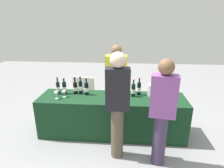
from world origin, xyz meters
The scene contains 18 objects.
ground_plane centered at (0.00, 0.00, 0.00)m, with size 12.00×12.00×0.00m, color gray.
tasting_table centered at (0.00, 0.00, 0.36)m, with size 2.62×0.68×0.73m, color #14381E.
wine_bottle_0 centered at (-1.00, 0.08, 0.84)m, with size 0.07×0.07×0.32m.
wine_bottle_1 centered at (-0.90, 0.11, 0.84)m, with size 0.07×0.07×0.31m.
wine_bottle_2 centered at (-0.70, 0.13, 0.84)m, with size 0.08×0.08×0.31m.
wine_bottle_3 centered at (-0.60, 0.13, 0.85)m, with size 0.07×0.07×0.33m.
wine_bottle_4 centered at (-0.47, 0.09, 0.84)m, with size 0.08×0.08×0.31m.
wine_bottle_5 centered at (-0.03, 0.08, 0.85)m, with size 0.08×0.08×0.32m.
wine_bottle_6 centered at (0.38, 0.07, 0.84)m, with size 0.07×0.07×0.32m.
wine_bottle_7 centered at (0.48, 0.16, 0.85)m, with size 0.07×0.07×0.32m.
wine_glass_0 centered at (-0.96, -0.14, 0.84)m, with size 0.07×0.07×0.15m.
wine_glass_1 centered at (-0.85, -0.06, 0.82)m, with size 0.07×0.07×0.14m.
wine_glass_2 centered at (0.73, -0.11, 0.83)m, with size 0.06×0.06×0.14m.
ice_bucket centered at (0.74, 0.15, 0.83)m, with size 0.22×0.22×0.21m, color silver.
server_pouring centered at (0.04, 0.62, 0.84)m, with size 0.44×0.27×1.58m.
guest_0 centered at (0.13, -0.62, 0.91)m, with size 0.35×0.22×1.64m.
guest_1 centered at (0.75, -0.73, 0.87)m, with size 0.37×0.24×1.58m.
menu_board centered at (-0.75, 1.01, 0.39)m, with size 0.53×0.03×0.77m, color white.
Camera 1 is at (0.25, -3.08, 2.04)m, focal length 30.08 mm.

